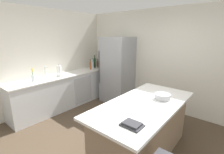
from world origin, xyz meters
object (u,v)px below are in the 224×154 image
Objects in this scene: vinegar_bottle at (90,65)px; gin_bottle at (102,64)px; sink_faucet at (45,72)px; kitchen_island at (143,128)px; paper_towel_roll at (59,71)px; hot_sauce_bottle at (93,65)px; soda_bottle at (93,65)px; mixing_bowl at (163,97)px; wine_bottle at (95,63)px; refrigerator at (117,70)px; flower_vase at (33,77)px; syrup_bottle at (98,64)px; cookbook_stack at (132,124)px.

gin_bottle is at bearing 85.89° from vinegar_bottle.
gin_bottle is (0.14, 1.89, -0.04)m from sink_faucet.
vinegar_bottle is (-2.52, 1.18, 0.57)m from kitchen_island.
paper_towel_roll is 1.08m from vinegar_bottle.
soda_bottle is at bearing -50.36° from hot_sauce_bottle.
vinegar_bottle is (0.01, 1.08, -0.01)m from paper_towel_roll.
wine_bottle is at bearing 157.92° from mixing_bowl.
refrigerator is 6.10× the size of flower_vase.
soda_bottle is at bearing -95.58° from gin_bottle.
cookbook_stack is (2.79, -2.24, -0.09)m from syrup_bottle.
kitchen_island is 6.00× the size of soda_bottle.
refrigerator is at bearing 148.19° from mixing_bowl.
sink_faucet is 1.06× the size of syrup_bottle.
flower_vase is at bearing -89.40° from hot_sauce_bottle.
wine_bottle is at bearing 93.88° from paper_towel_roll.
cookbook_stack is (2.70, -2.35, -0.09)m from gin_bottle.
kitchen_island is at bearing -25.07° from vinegar_bottle.
vinegar_bottle is at bearing -69.75° from wine_bottle.
refrigerator is at bearing 21.37° from vinegar_bottle.
wine_bottle is at bearing 91.19° from flower_vase.
paper_towel_roll is at bearing -90.63° from vinegar_bottle.
kitchen_island is 9.17× the size of hot_sauce_bottle.
sink_faucet is 1.41m from vinegar_bottle.
paper_towel_roll is at bearing 164.15° from cookbook_stack.
soda_bottle is (0.10, -0.19, -0.03)m from wine_bottle.
hot_sauce_bottle is 3.49m from cookbook_stack.
syrup_bottle is (-0.85, 0.06, 0.07)m from refrigerator.
wine_bottle reaches higher than flower_vase.
syrup_bottle is 2.99m from mixing_bowl.
wine_bottle is (-2.63, 1.46, 0.60)m from kitchen_island.
soda_bottle reaches higher than hot_sauce_bottle.
paper_towel_roll is 1.00× the size of vinegar_bottle.
flower_vase reaches higher than syrup_bottle.
gin_bottle is at bearing 167.62° from refrigerator.
mixing_bowl is (2.74, 0.89, -0.05)m from flower_vase.
vinegar_bottle is at bearing 145.78° from cookbook_stack.
refrigerator reaches higher than paper_towel_roll.
paper_towel_roll reaches higher than sink_faucet.
vinegar_bottle reaches higher than flower_vase.
sink_faucet is at bearing -93.90° from soda_bottle.
gin_bottle is at bearing 53.93° from syrup_bottle.
kitchen_island is 3.05m from gin_bottle.
cookbook_stack is at bearing -9.23° from sink_faucet.
soda_bottle is at bearing 86.10° from sink_faucet.
soda_bottle is 2.85m from mixing_bowl.
refrigerator reaches higher than vinegar_bottle.
paper_towel_roll reaches higher than mixing_bowl.
soda_bottle reaches higher than cookbook_stack.
kitchen_island is 3.00m from hot_sauce_bottle.
vinegar_bottle is (-0.03, -0.49, 0.01)m from gin_bottle.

